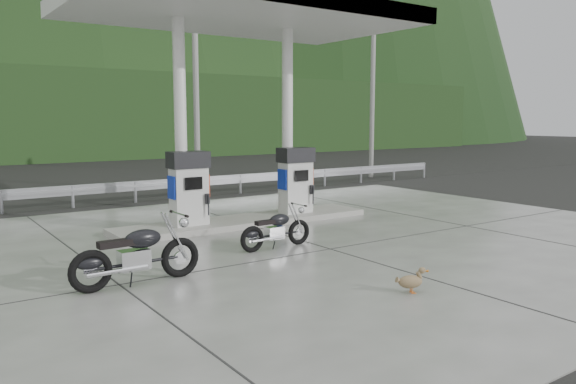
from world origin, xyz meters
TOP-DOWN VIEW (x-y plane):
  - ground at (0.00, 0.00)m, footprint 160.00×160.00m
  - forecourt_apron at (0.00, 0.00)m, footprint 18.00×14.00m
  - pump_island at (0.00, 2.50)m, footprint 7.00×1.40m
  - gas_pump_left at (-1.60, 2.50)m, footprint 0.95×0.55m
  - gas_pump_right at (1.60, 2.50)m, footprint 0.95×0.55m
  - canopy_column_left at (-1.60, 2.90)m, footprint 0.30×0.30m
  - canopy_column_right at (1.60, 2.90)m, footprint 0.30×0.30m
  - canopy_roof at (0.00, 2.50)m, footprint 8.50×5.00m
  - guardrail at (0.00, 8.00)m, footprint 26.00×0.16m
  - road at (0.00, 11.50)m, footprint 60.00×7.00m
  - utility_pole_b at (2.00, 9.50)m, footprint 0.22×0.22m
  - utility_pole_c at (11.00, 9.50)m, footprint 0.22×0.22m
  - tree_band at (0.00, 30.00)m, footprint 80.00×6.00m
  - motorcycle_left at (-4.23, -1.15)m, footprint 2.11×0.72m
  - motorcycle_right at (-0.88, -0.26)m, footprint 1.67×0.58m
  - duck at (-0.86, -4.06)m, footprint 0.50×0.32m

SIDE VIEW (x-z plane):
  - ground at x=0.00m, z-range 0.00..0.00m
  - road at x=0.00m, z-range 0.00..0.01m
  - forecourt_apron at x=0.00m, z-range 0.00..0.02m
  - pump_island at x=0.00m, z-range 0.02..0.17m
  - duck at x=-0.86m, z-range 0.02..0.37m
  - motorcycle_right at x=-0.88m, z-range 0.02..0.80m
  - motorcycle_left at x=-4.23m, z-range 0.02..1.01m
  - guardrail at x=0.00m, z-range 0.00..1.42m
  - gas_pump_left at x=-1.60m, z-range 0.17..1.97m
  - gas_pump_right at x=1.60m, z-range 0.17..1.97m
  - canopy_column_left at x=-1.60m, z-range 0.17..5.17m
  - canopy_column_right at x=1.60m, z-range 0.17..5.17m
  - tree_band at x=0.00m, z-range 0.00..6.00m
  - utility_pole_b at x=2.00m, z-range 0.00..8.00m
  - utility_pole_c at x=11.00m, z-range 0.00..8.00m
  - canopy_roof at x=0.00m, z-range 5.17..5.57m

